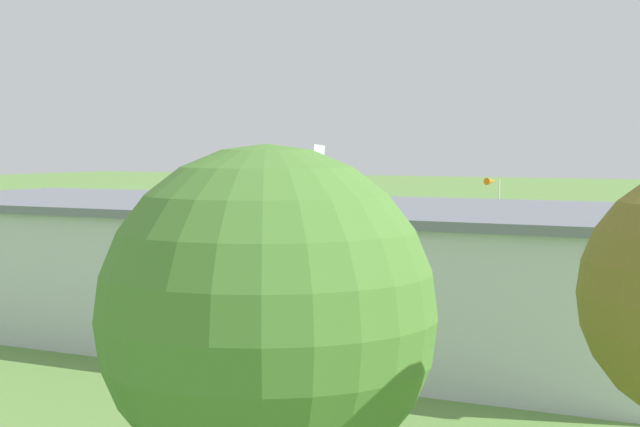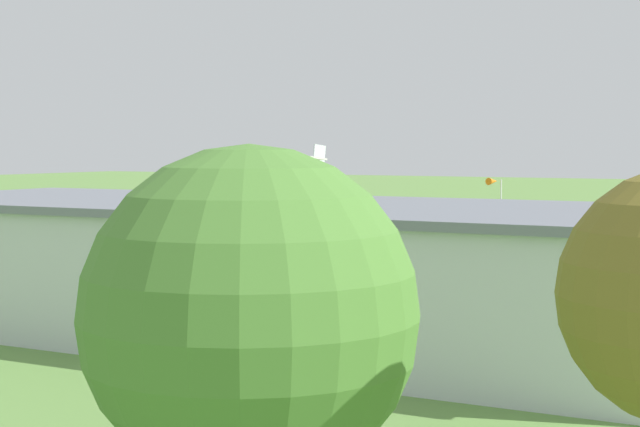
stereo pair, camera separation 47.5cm
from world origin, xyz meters
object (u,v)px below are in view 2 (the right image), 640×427
Objects in this scene: biplane at (288,174)px; windsock at (494,186)px; car_white at (142,263)px; car_red at (11,252)px; hangar at (260,269)px; person_crossing_taxiway at (293,264)px; car_blue at (50,259)px; tree_near_perimeter_road at (250,316)px.

biplane is 1.42× the size of windsock.
car_red is (12.71, -0.92, 0.01)m from car_white.
hangar is 23.30m from car_white.
biplane reaches higher than person_crossing_taxiway.
hangar reaches higher than windsock.
car_white is 30.92m from windsock.
car_red is at bearing -4.13° from car_white.
car_red is (19.37, 6.61, -5.74)m from biplane.
biplane is 20.98m from windsock.
biplane is at bearing -131.49° from car_white.
car_blue is 52.37m from tree_near_perimeter_road.
hangar reaches higher than car_blue.
biplane is 0.98× the size of tree_near_perimeter_road.
hangar is 24.34× the size of person_crossing_taxiway.
biplane is 1.76× the size of car_blue.
car_white is at bearing -48.73° from tree_near_perimeter_road.
car_blue reaches higher than person_crossing_taxiway.
biplane is at bearing -62.07° from hangar.
person_crossing_taxiway is at bearing -170.34° from car_red.
hangar is 26.39m from tree_near_perimeter_road.
car_blue is 35.75m from windsock.
tree_near_perimeter_road is (-25.49, 44.16, -1.32)m from biplane.
biplane is 21.26m from car_red.
tree_near_perimeter_road reaches higher than person_crossing_taxiway.
tree_near_perimeter_road is 1.44× the size of windsock.
windsock reaches higher than car_blue.
tree_near_perimeter_road reaches higher than windsock.
tree_near_perimeter_road is 65.86m from windsock.
car_blue is 0.81× the size of windsock.
windsock is at bearing -112.49° from biplane.
car_white is (18.24, -14.32, -2.16)m from hangar.
hangar is 6.48× the size of windsock.
hangar is at bearing 116.59° from person_crossing_taxiway.
car_red is 37.97m from windsock.
car_blue is (13.19, 9.12, -5.72)m from biplane.
car_white is 12.74m from car_red.
car_blue is at bearing 21.94° from person_crossing_taxiway.
car_white is at bearing -166.28° from car_blue.
car_white is 1.07× the size of car_red.
biplane is 51.01m from tree_near_perimeter_road.
hangar is 41.40m from windsock.
car_white is 9.91m from person_crossing_taxiway.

